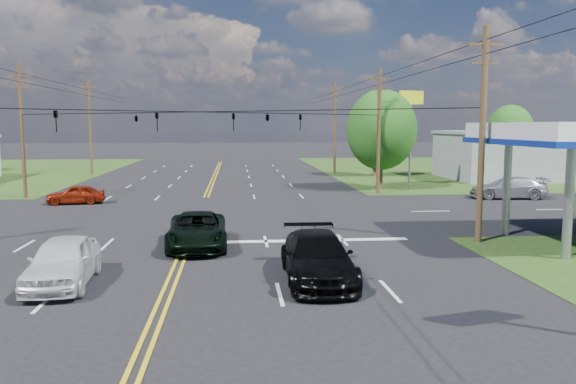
{
  "coord_description": "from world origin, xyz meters",
  "views": [
    {
      "loc": [
        2.19,
        -20.87,
        5.22
      ],
      "look_at": [
        4.69,
        6.0,
        2.02
      ],
      "focal_mm": 35.0,
      "sensor_mm": 36.0,
      "label": 1
    }
  ],
  "objects": [
    {
      "name": "pole_nw",
      "position": [
        -13.0,
        21.0,
        4.92
      ],
      "size": [
        1.6,
        0.28,
        9.5
      ],
      "color": "#43301C",
      "rests_on": "ground"
    },
    {
      "name": "pole_ne",
      "position": [
        13.0,
        21.0,
        4.92
      ],
      "size": [
        1.6,
        0.28,
        9.5
      ],
      "color": "#43301C",
      "rests_on": "ground"
    },
    {
      "name": "tree_far_r",
      "position": [
        34.0,
        42.0,
        4.54
      ],
      "size": [
        5.32,
        5.32,
        7.63
      ],
      "color": "#43301C",
      "rests_on": "ground"
    },
    {
      "name": "tree_right_b",
      "position": [
        16.5,
        36.0,
        4.22
      ],
      "size": [
        4.94,
        4.94,
        7.09
      ],
      "color": "#43301C",
      "rests_on": "ground"
    },
    {
      "name": "suv_black",
      "position": [
        4.9,
        -2.51,
        0.79
      ],
      "size": [
        2.27,
        5.48,
        1.59
      ],
      "primitive_type": "imported",
      "rotation": [
        0.0,
        0.0,
        -0.01
      ],
      "color": "black",
      "rests_on": "ground"
    },
    {
      "name": "sedan_far",
      "position": [
        21.65,
        17.5,
        0.77
      ],
      "size": [
        5.55,
        2.77,
        1.55
      ],
      "primitive_type": "imported",
      "rotation": [
        0.0,
        0.0,
        -1.69
      ],
      "color": "#AFAEB3",
      "rests_on": "ground"
    },
    {
      "name": "pole_right_far",
      "position": [
        13.0,
        40.0,
        5.17
      ],
      "size": [
        1.6,
        0.28,
        10.0
      ],
      "color": "#43301C",
      "rests_on": "ground"
    },
    {
      "name": "sedan_red",
      "position": [
        -8.51,
        17.5,
        0.64
      ],
      "size": [
        3.92,
        1.99,
        1.28
      ],
      "primitive_type": "imported",
      "rotation": [
        0.0,
        0.0,
        -1.44
      ],
      "color": "maroon",
      "rests_on": "ground"
    },
    {
      "name": "retail_ne",
      "position": [
        30.0,
        32.0,
        2.2
      ],
      "size": [
        14.0,
        10.0,
        4.4
      ],
      "primitive_type": "cube",
      "color": "gray",
      "rests_on": "ground"
    },
    {
      "name": "tree_right_a",
      "position": [
        14.0,
        24.0,
        4.87
      ],
      "size": [
        5.7,
        5.7,
        8.18
      ],
      "color": "#43301C",
      "rests_on": "ground"
    },
    {
      "name": "stop_bar",
      "position": [
        5.0,
        4.0,
        0.0
      ],
      "size": [
        10.0,
        0.5,
        0.02
      ],
      "primitive_type": "cube",
      "color": "silver",
      "rests_on": "ground"
    },
    {
      "name": "span_wire_signals",
      "position": [
        0.0,
        12.0,
        6.0
      ],
      "size": [
        26.0,
        18.0,
        1.13
      ],
      "color": "black",
      "rests_on": "ground"
    },
    {
      "name": "pickup_white",
      "position": [
        -3.5,
        -2.28,
        0.8
      ],
      "size": [
        2.15,
        4.78,
        1.59
      ],
      "primitive_type": "imported",
      "rotation": [
        0.0,
        0.0,
        0.06
      ],
      "color": "silver",
      "rests_on": "ground"
    },
    {
      "name": "power_lines",
      "position": [
        0.0,
        10.0,
        8.6
      ],
      "size": [
        26.04,
        100.0,
        0.64
      ],
      "color": "black",
      "rests_on": "ground"
    },
    {
      "name": "pole_left_far",
      "position": [
        -13.0,
        40.0,
        5.17
      ],
      "size": [
        1.6,
        0.28,
        10.0
      ],
      "color": "#43301C",
      "rests_on": "ground"
    },
    {
      "name": "polesign_ne",
      "position": [
        16.95,
        25.69,
        6.37
      ],
      "size": [
        2.23,
        0.84,
        8.16
      ],
      "color": "#A5A5AA",
      "rests_on": "ground"
    },
    {
      "name": "pickup_dkgreen",
      "position": [
        0.5,
        3.12,
        0.74
      ],
      "size": [
        2.68,
        5.45,
        1.49
      ],
      "primitive_type": "imported",
      "rotation": [
        0.0,
        0.0,
        0.04
      ],
      "color": "black",
      "rests_on": "ground"
    },
    {
      "name": "ground",
      "position": [
        0.0,
        12.0,
        0.0
      ],
      "size": [
        280.0,
        280.0,
        0.0
      ],
      "primitive_type": "plane",
      "color": "black",
      "rests_on": "ground"
    },
    {
      "name": "grass_ne",
      "position": [
        35.0,
        44.0,
        0.0
      ],
      "size": [
        46.0,
        48.0,
        0.03
      ],
      "primitive_type": "cube",
      "color": "#203D13",
      "rests_on": "ground"
    },
    {
      "name": "pole_se",
      "position": [
        13.0,
        3.0,
        4.92
      ],
      "size": [
        1.6,
        0.28,
        9.5
      ],
      "color": "#43301C",
      "rests_on": "ground"
    }
  ]
}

